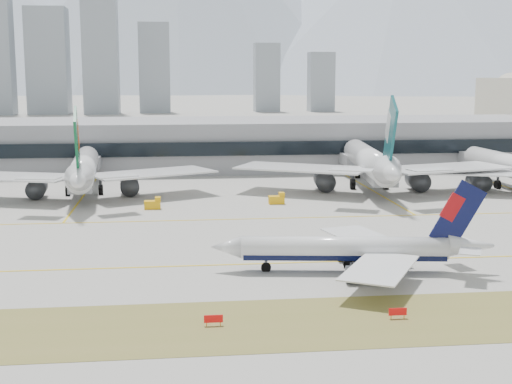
{
  "coord_description": "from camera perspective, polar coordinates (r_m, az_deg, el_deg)",
  "views": [
    {
      "loc": [
        -10.68,
        -111.05,
        28.66
      ],
      "look_at": [
        4.19,
        18.0,
        7.5
      ],
      "focal_mm": 50.0,
      "sensor_mm": 36.0,
      "label": 1
    }
  ],
  "objects": [
    {
      "name": "ground",
      "position": [
        115.18,
        -1.05,
        -5.16
      ],
      "size": [
        3000.0,
        3000.0,
        0.0
      ],
      "primitive_type": "plane",
      "color": "#9B9791",
      "rests_on": "ground"
    },
    {
      "name": "taxiing_airliner",
      "position": [
        106.36,
        7.89,
        -4.58
      ],
      "size": [
        41.81,
        36.05,
        14.06
      ],
      "rotation": [
        0.0,
        0.0,
        3.0
      ],
      "color": "white",
      "rests_on": "ground"
    },
    {
      "name": "widebody_eva",
      "position": [
        176.84,
        -13.64,
        1.66
      ],
      "size": [
        64.26,
        63.04,
        22.96
      ],
      "rotation": [
        0.0,
        0.0,
        1.65
      ],
      "color": "white",
      "rests_on": "ground"
    },
    {
      "name": "widebody_cathay",
      "position": [
        183.24,
        9.15,
        2.23
      ],
      "size": [
        69.71,
        68.58,
        24.98
      ],
      "rotation": [
        0.0,
        0.0,
        1.46
      ],
      "color": "white",
      "rests_on": "ground"
    },
    {
      "name": "terminal",
      "position": [
        227.13,
        -3.86,
        3.89
      ],
      "size": [
        280.0,
        43.1,
        15.0
      ],
      "color": "gray",
      "rests_on": "ground"
    },
    {
      "name": "hold_sign_left",
      "position": [
        83.89,
        -3.43,
        -10.1
      ],
      "size": [
        2.2,
        0.15,
        1.35
      ],
      "color": "red",
      "rests_on": "ground"
    },
    {
      "name": "hold_sign_right",
      "position": [
        87.77,
        11.27,
        -9.39
      ],
      "size": [
        2.2,
        0.15,
        1.35
      ],
      "color": "red",
      "rests_on": "ground"
    },
    {
      "name": "gse_b",
      "position": [
        157.12,
        -8.23,
        -0.97
      ],
      "size": [
        3.55,
        2.0,
        2.6
      ],
      "color": "#FFB60D",
      "rests_on": "ground"
    },
    {
      "name": "gse_c",
      "position": [
        161.75,
        1.71,
        -0.58
      ],
      "size": [
        3.55,
        2.0,
        2.6
      ],
      "color": "#FFB60D",
      "rests_on": "ground"
    },
    {
      "name": "city_skyline",
      "position": [
        572.98,
        -16.53,
        10.99
      ],
      "size": [
        342.0,
        49.8,
        140.0
      ],
      "color": "gray",
      "rests_on": "ground"
    },
    {
      "name": "mountain_ridge",
      "position": [
        1523.54,
        -5.07,
        14.99
      ],
      "size": [
        2830.0,
        1120.0,
        470.0
      ],
      "color": "#9EA8B7",
      "rests_on": "ground"
    }
  ]
}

